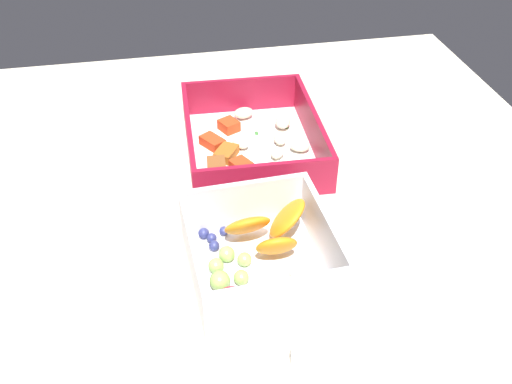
# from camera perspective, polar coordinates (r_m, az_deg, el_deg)

# --- Properties ---
(table_surface) EXTENTS (0.80, 0.80, 0.02)m
(table_surface) POSITION_cam_1_polar(r_m,az_deg,el_deg) (0.68, -0.15, -1.19)
(table_surface) COLOR beige
(table_surface) RESTS_ON ground
(pasta_container) EXTENTS (0.21, 0.17, 0.05)m
(pasta_container) POSITION_cam_1_polar(r_m,az_deg,el_deg) (0.73, -0.31, 4.76)
(pasta_container) COLOR white
(pasta_container) RESTS_ON table_surface
(fruit_bowl) EXTENTS (0.15, 0.14, 0.06)m
(fruit_bowl) POSITION_cam_1_polar(r_m,az_deg,el_deg) (0.57, 0.52, -6.09)
(fruit_bowl) COLOR white
(fruit_bowl) RESTS_ON table_surface
(paper_cup_liner) EXTENTS (0.04, 0.04, 0.02)m
(paper_cup_liner) POSITION_cam_1_polar(r_m,az_deg,el_deg) (0.51, 5.85, -15.93)
(paper_cup_liner) COLOR white
(paper_cup_liner) RESTS_ON table_surface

